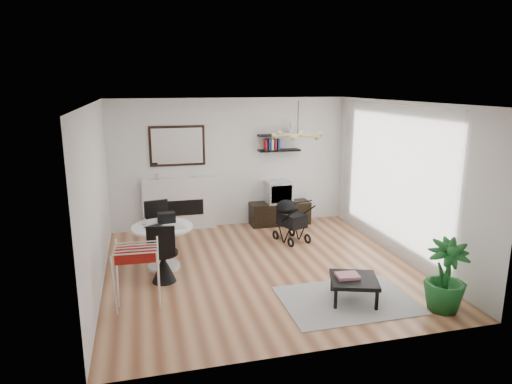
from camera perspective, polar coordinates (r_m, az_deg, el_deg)
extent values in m
plane|color=brown|center=(7.67, 0.65, -9.46)|extent=(5.00, 5.00, 0.00)
plane|color=white|center=(7.07, 0.71, 11.13)|extent=(5.00, 5.00, 0.00)
plane|color=white|center=(9.64, -3.19, 3.65)|extent=(5.00, 0.00, 5.00)
plane|color=white|center=(7.05, -19.35, -0.74)|extent=(0.00, 5.00, 5.00)
plane|color=white|center=(8.25, 17.69, 1.37)|extent=(0.00, 5.00, 5.00)
cube|color=white|center=(8.37, 16.39, 1.62)|extent=(0.04, 3.60, 2.60)
cube|color=white|center=(9.59, -9.50, -1.47)|extent=(1.50, 0.15, 1.10)
cube|color=black|center=(9.55, -9.45, -1.97)|extent=(0.95, 0.06, 0.32)
cube|color=black|center=(9.42, -9.81, 5.70)|extent=(1.12, 0.03, 0.82)
cube|color=white|center=(9.40, -9.80, 5.69)|extent=(1.02, 0.01, 0.72)
cube|color=black|center=(9.73, 2.90, 5.23)|extent=(0.90, 0.25, 0.04)
cube|color=black|center=(9.69, 2.92, 7.10)|extent=(0.90, 0.25, 0.04)
cube|color=black|center=(9.92, 2.99, -2.65)|extent=(1.29, 0.45, 0.48)
cube|color=silver|center=(9.79, 2.84, 0.01)|extent=(0.53, 0.47, 0.47)
cube|color=black|center=(9.58, 3.24, -0.29)|extent=(0.45, 0.01, 0.37)
cylinder|color=white|center=(7.82, -11.42, -9.05)|extent=(0.53, 0.53, 0.06)
cylinder|color=white|center=(7.70, -11.54, -6.69)|extent=(0.13, 0.13, 0.63)
cylinder|color=white|center=(7.59, -11.65, -4.33)|extent=(0.99, 0.99, 0.04)
imported|color=black|center=(7.52, -12.53, -4.29)|extent=(0.36, 0.32, 0.02)
cube|color=black|center=(7.74, -11.13, -3.14)|extent=(0.30, 0.20, 0.17)
cube|color=silver|center=(7.50, -10.24, -4.30)|extent=(0.38, 0.33, 0.01)
cylinder|color=white|center=(7.72, -13.83, -3.58)|extent=(0.07, 0.07, 0.11)
cylinder|color=black|center=(8.19, -11.90, -4.73)|extent=(0.46, 0.46, 0.05)
cone|color=black|center=(8.27, -11.81, -6.39)|extent=(0.38, 0.38, 0.44)
cube|color=black|center=(8.31, -12.36, -2.59)|extent=(0.42, 0.13, 0.47)
cylinder|color=black|center=(7.15, -11.55, -7.47)|extent=(0.45, 0.45, 0.05)
cone|color=black|center=(7.24, -11.46, -9.31)|extent=(0.37, 0.37, 0.43)
cube|color=black|center=(6.87, -11.80, -6.07)|extent=(0.42, 0.10, 0.47)
cube|color=maroon|center=(6.28, -14.80, -7.44)|extent=(0.53, 0.32, 0.14)
cube|color=black|center=(8.81, 4.49, -3.44)|extent=(0.51, 0.63, 0.25)
ellipsoid|color=black|center=(8.88, 3.89, -1.96)|extent=(0.43, 0.43, 0.31)
cylinder|color=black|center=(8.43, 5.92, -1.24)|extent=(0.39, 0.15, 0.03)
torus|color=black|center=(9.00, 2.46, -5.40)|extent=(0.10, 0.19, 0.19)
torus|color=black|center=(9.22, 4.51, -4.96)|extent=(0.10, 0.19, 0.19)
torus|color=black|center=(8.61, 4.37, -6.31)|extent=(0.10, 0.19, 0.19)
torus|color=black|center=(8.84, 6.46, -5.83)|extent=(0.10, 0.19, 0.19)
cube|color=#9F9F9F|center=(6.73, 11.29, -13.11)|extent=(1.83, 1.32, 0.01)
cube|color=black|center=(6.61, 12.15, -10.70)|extent=(0.81, 0.81, 0.05)
cube|color=black|center=(6.41, 9.91, -13.05)|extent=(0.04, 0.04, 0.27)
cube|color=black|center=(6.48, 14.85, -12.98)|extent=(0.04, 0.04, 0.27)
cube|color=black|center=(6.90, 9.49, -11.03)|extent=(0.04, 0.04, 0.27)
cube|color=black|center=(6.97, 14.05, -11.00)|extent=(0.04, 0.04, 0.27)
cube|color=#CB324A|center=(6.60, 11.37, -10.24)|extent=(0.33, 0.28, 0.04)
imported|color=#195821|center=(6.65, 22.64, -9.66)|extent=(0.71, 0.71, 0.98)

